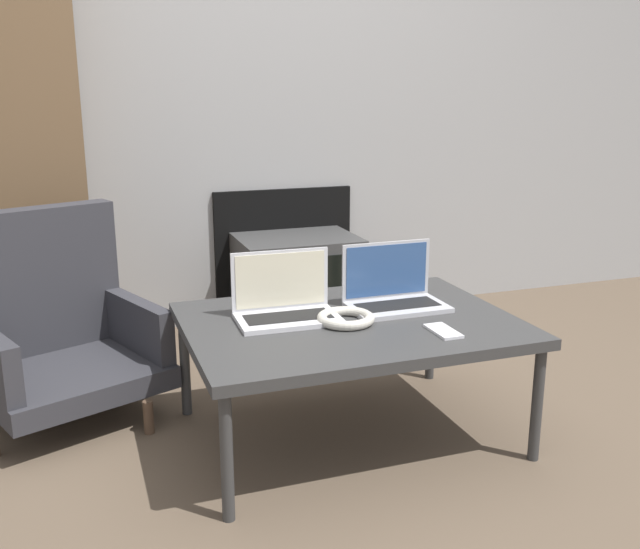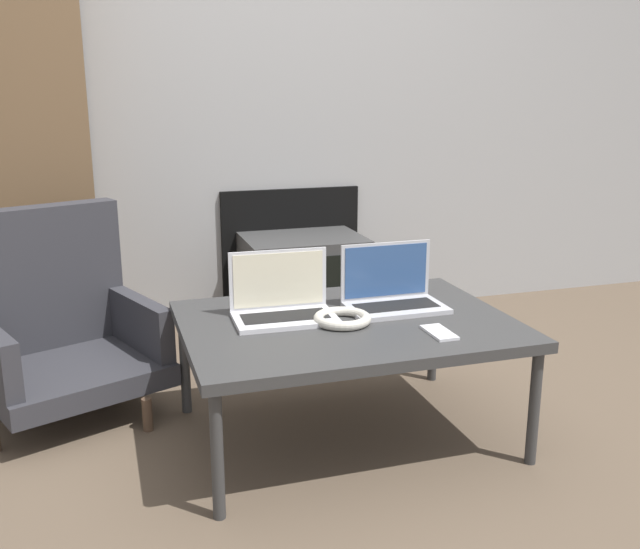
{
  "view_description": "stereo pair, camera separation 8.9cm",
  "coord_description": "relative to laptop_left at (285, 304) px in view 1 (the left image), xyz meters",
  "views": [
    {
      "loc": [
        -0.85,
        -1.83,
        1.17
      ],
      "look_at": [
        0.0,
        0.57,
        0.5
      ],
      "focal_mm": 40.0,
      "sensor_mm": 36.0,
      "label": 1
    },
    {
      "loc": [
        -0.76,
        -1.86,
        1.17
      ],
      "look_at": [
        0.0,
        0.57,
        0.5
      ],
      "focal_mm": 40.0,
      "sensor_mm": 36.0,
      "label": 2
    }
  ],
  "objects": [
    {
      "name": "wall_back",
      "position": [
        0.2,
        1.31,
        0.81
      ],
      "size": [
        7.0,
        0.08,
        2.6
      ],
      "color": "#999999",
      "rests_on": "ground_plane"
    },
    {
      "name": "tv",
      "position": [
        0.37,
        1.04,
        -0.24
      ],
      "size": [
        0.58,
        0.44,
        0.47
      ],
      "color": "#383838",
      "rests_on": "ground_plane"
    },
    {
      "name": "laptop_left",
      "position": [
        0.0,
        0.0,
        0.0
      ],
      "size": [
        0.34,
        0.22,
        0.22
      ],
      "rotation": [
        0.0,
        0.0,
        -0.04
      ],
      "color": "silver",
      "rests_on": "table"
    },
    {
      "name": "phone",
      "position": [
        0.43,
        -0.31,
        -0.05
      ],
      "size": [
        0.07,
        0.14,
        0.01
      ],
      "color": "silver",
      "rests_on": "table"
    },
    {
      "name": "laptop_right",
      "position": [
        0.4,
        0.0,
        0.0
      ],
      "size": [
        0.34,
        0.21,
        0.22
      ],
      "rotation": [
        0.0,
        0.0,
        0.0
      ],
      "color": "#B2B2B7",
      "rests_on": "table"
    },
    {
      "name": "ground_plane",
      "position": [
        0.2,
        -0.36,
        -0.47
      ],
      "size": [
        14.0,
        14.0,
        0.0
      ],
      "primitive_type": "plane",
      "color": "brown"
    },
    {
      "name": "table",
      "position": [
        0.2,
        -0.09,
        -0.08
      ],
      "size": [
        1.09,
        0.79,
        0.42
      ],
      "color": "#333333",
      "rests_on": "ground_plane"
    },
    {
      "name": "headphones",
      "position": [
        0.17,
        -0.12,
        -0.03
      ],
      "size": [
        0.19,
        0.19,
        0.03
      ],
      "color": "beige",
      "rests_on": "table"
    },
    {
      "name": "armchair",
      "position": [
        -0.74,
        0.48,
        -0.15
      ],
      "size": [
        0.76,
        0.74,
        0.75
      ],
      "rotation": [
        0.0,
        0.0,
        0.38
      ],
      "color": "#2D2D33",
      "rests_on": "ground_plane"
    }
  ]
}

